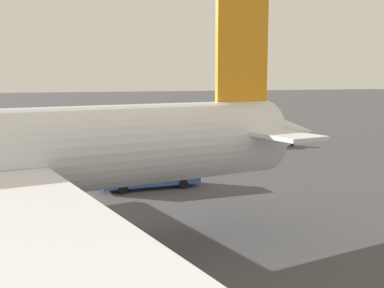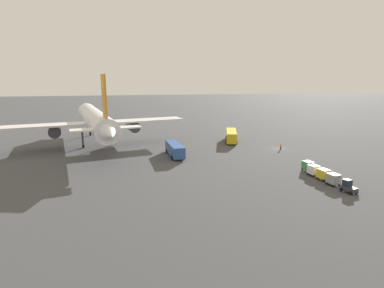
{
  "view_description": "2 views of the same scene",
  "coord_description": "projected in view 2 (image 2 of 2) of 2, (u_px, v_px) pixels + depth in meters",
  "views": [
    {
      "loc": [
        10.6,
        77.61,
        12.01
      ],
      "look_at": [
        -7.86,
        23.38,
        3.92
      ],
      "focal_mm": 45.0,
      "sensor_mm": 36.0,
      "label": 1
    },
    {
      "loc": [
        -70.49,
        39.67,
        17.92
      ],
      "look_at": [
        -9.91,
        25.8,
        4.58
      ],
      "focal_mm": 28.0,
      "sensor_mm": 36.0,
      "label": 2
    }
  ],
  "objects": [
    {
      "name": "ground_plane",
      "position": [
        278.0,
        149.0,
        79.6
      ],
      "size": [
        600.0,
        600.0,
        0.0
      ],
      "primitive_type": "plane",
      "color": "#424244"
    },
    {
      "name": "airplane",
      "position": [
        95.0,
        120.0,
        81.95
      ],
      "size": [
        56.37,
        48.75,
        19.1
      ],
      "rotation": [
        0.0,
        0.0,
        0.2
      ],
      "color": "silver",
      "rests_on": "ground"
    },
    {
      "name": "shuttle_bus_near",
      "position": [
        231.0,
        135.0,
        88.33
      ],
      "size": [
        12.23,
        6.54,
        3.26
      ],
      "rotation": [
        0.0,
        0.0,
        -0.33
      ],
      "color": "gold",
      "rests_on": "ground"
    },
    {
      "name": "shuttle_bus_far",
      "position": [
        175.0,
        149.0,
        71.66
      ],
      "size": [
        10.79,
        3.44,
        3.02
      ],
      "rotation": [
        0.0,
        0.0,
        0.04
      ],
      "color": "#2D5199",
      "rests_on": "ground"
    },
    {
      "name": "baggage_tug",
      "position": [
        348.0,
        187.0,
        48.53
      ],
      "size": [
        2.63,
        2.1,
        2.1
      ],
      "rotation": [
        0.0,
        0.0,
        0.23
      ],
      "color": "#333338",
      "rests_on": "ground"
    },
    {
      "name": "worker_person",
      "position": [
        281.0,
        146.0,
        78.32
      ],
      "size": [
        0.38,
        0.38,
        1.74
      ],
      "color": "#1E1E2D",
      "rests_on": "ground"
    },
    {
      "name": "cargo_cart_grey",
      "position": [
        333.0,
        179.0,
        51.72
      ],
      "size": [
        2.19,
        1.92,
        2.06
      ],
      "rotation": [
        0.0,
        0.0,
        0.13
      ],
      "color": "#38383D",
      "rests_on": "ground"
    },
    {
      "name": "cargo_cart_yellow",
      "position": [
        324.0,
        174.0,
        54.35
      ],
      "size": [
        2.19,
        1.92,
        2.06
      ],
      "rotation": [
        0.0,
        0.0,
        0.13
      ],
      "color": "#38383D",
      "rests_on": "ground"
    },
    {
      "name": "cargo_cart_white",
      "position": [
        314.0,
        170.0,
        56.92
      ],
      "size": [
        2.19,
        1.92,
        2.06
      ],
      "rotation": [
        0.0,
        0.0,
        0.13
      ],
      "color": "#38383D",
      "rests_on": "ground"
    },
    {
      "name": "cargo_cart_green",
      "position": [
        308.0,
        166.0,
        59.66
      ],
      "size": [
        2.19,
        1.92,
        2.06
      ],
      "rotation": [
        0.0,
        0.0,
        0.13
      ],
      "color": "#38383D",
      "rests_on": "ground"
    }
  ]
}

